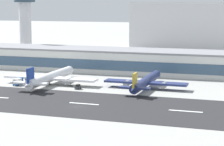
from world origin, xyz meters
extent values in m
plane|color=#9E9E99|center=(0.00, 0.00, 0.00)|extent=(1400.00, 1400.00, 0.00)
cube|color=#262628|center=(0.00, 5.41, 0.04)|extent=(800.00, 42.71, 0.08)
cube|color=white|center=(0.53, 5.41, 0.09)|extent=(12.00, 1.20, 0.01)
cube|color=white|center=(39.26, 5.41, 0.09)|extent=(12.00, 1.20, 0.01)
cube|color=silver|center=(-5.01, 87.23, 5.81)|extent=(218.92, 26.53, 11.63)
cube|color=#38516B|center=(-5.01, 73.81, 5.23)|extent=(212.35, 0.30, 5.23)
cube|color=gray|center=(-5.01, 87.23, 12.13)|extent=(221.11, 26.79, 1.00)
cylinder|color=silver|center=(-82.83, 112.84, 19.21)|extent=(7.90, 7.90, 38.41)
cube|color=#BCBCC1|center=(22.24, 216.43, 19.15)|extent=(116.29, 39.86, 38.30)
cylinder|color=white|center=(-29.78, 39.95, 3.43)|extent=(4.67, 44.33, 4.43)
sphere|color=white|center=(-29.91, 62.10, 3.43)|extent=(4.21, 4.21, 4.21)
cone|color=white|center=(-29.66, 17.80, 3.43)|extent=(4.03, 8.00, 3.99)
cube|color=white|center=(-29.78, 39.06, 2.99)|extent=(45.70, 6.90, 0.97)
cylinder|color=gray|center=(-19.50, 39.12, 2.22)|extent=(2.91, 6.22, 2.88)
cylinder|color=gray|center=(-40.05, 39.01, 2.22)|extent=(2.91, 6.22, 2.88)
cube|color=white|center=(-29.67, 19.57, 3.88)|extent=(15.55, 3.74, 0.78)
cube|color=navy|center=(-29.67, 19.57, 6.98)|extent=(0.74, 5.98, 7.09)
cylinder|color=black|center=(-29.77, 37.74, 0.61)|extent=(0.80, 0.80, 1.22)
cylinder|color=navy|center=(15.49, 43.45, 3.17)|extent=(4.47, 40.94, 4.09)
sphere|color=navy|center=(15.68, 63.90, 3.17)|extent=(3.89, 3.89, 3.89)
cone|color=navy|center=(15.30, 23.00, 3.17)|extent=(3.75, 7.40, 3.68)
cube|color=navy|center=(15.49, 42.63, 2.76)|extent=(37.61, 6.48, 0.90)
cylinder|color=gray|center=(23.94, 42.55, 2.05)|extent=(2.71, 5.75, 2.66)
cylinder|color=gray|center=(7.04, 42.71, 2.05)|extent=(2.71, 5.75, 2.66)
cube|color=navy|center=(15.32, 24.63, 3.58)|extent=(12.80, 3.49, 0.72)
cube|color=gold|center=(15.32, 24.63, 6.44)|extent=(0.71, 5.53, 6.54)
cylinder|color=black|center=(15.47, 41.40, 0.56)|extent=(0.74, 0.74, 1.12)
cube|color=#2D3338|center=(-12.84, 32.03, 0.80)|extent=(2.17, 3.44, 1.00)
cube|color=black|center=(-12.84, 32.03, 1.75)|extent=(1.62, 2.13, 0.90)
cylinder|color=black|center=(-11.85, 32.98, 0.30)|extent=(0.39, 0.64, 0.60)
cylinder|color=black|center=(-13.42, 33.28, 0.30)|extent=(0.39, 0.64, 0.60)
cylinder|color=black|center=(-12.27, 30.78, 0.30)|extent=(0.39, 0.64, 0.60)
cylinder|color=black|center=(-13.84, 31.08, 0.30)|extent=(0.39, 0.64, 0.60)
cube|color=#23569E|center=(-43.15, 32.47, 1.05)|extent=(2.42, 6.01, 1.20)
cube|color=silver|center=(-43.15, 31.75, 2.45)|extent=(2.32, 4.33, 1.60)
cube|color=#23569E|center=(-43.16, 34.63, 2.40)|extent=(2.21, 1.69, 1.50)
cylinder|color=black|center=(-41.96, 34.57, 0.45)|extent=(0.28, 0.90, 0.90)
cylinder|color=black|center=(-44.36, 34.56, 0.45)|extent=(0.28, 0.90, 0.90)
cylinder|color=black|center=(-41.94, 30.37, 0.45)|extent=(0.28, 0.90, 0.90)
cylinder|color=black|center=(-44.34, 30.36, 0.45)|extent=(0.28, 0.90, 0.90)
camera|label=1|loc=(62.40, -150.56, 38.16)|focal=72.21mm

